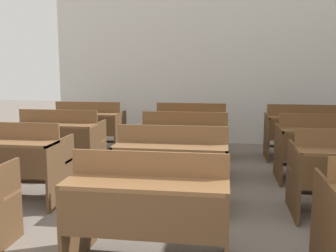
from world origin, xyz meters
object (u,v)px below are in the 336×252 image
Objects in this scene: bench_back_right at (303,131)px; bench_back_center at (191,128)px; bench_second_left at (11,160)px; bench_third_right at (324,146)px; bench_back_left at (88,126)px; bench_front_center at (150,207)px; bench_third_left at (59,139)px; bench_second_center at (172,165)px; bench_third_center at (184,143)px.

bench_back_center is at bearing 179.92° from bench_back_right.
bench_back_center is 1.00× the size of bench_back_right.
bench_second_left is at bearing -125.13° from bench_back_center.
bench_second_left is 3.85m from bench_third_right.
bench_back_center is (1.78, 2.54, 0.00)m from bench_second_left.
bench_second_left is at bearing -89.88° from bench_back_left.
bench_back_right is (1.79, 3.78, 0.00)m from bench_front_center.
bench_third_left is at bearing -89.54° from bench_back_left.
bench_front_center is at bearing -89.87° from bench_second_center.
bench_back_right is at bearing 35.12° from bench_second_left.
bench_third_left is at bearing -144.49° from bench_back_center.
bench_third_center is (-0.00, 2.51, 0.00)m from bench_front_center.
bench_back_left and bench_back_center have the same top height.
bench_third_left and bench_back_left have the same top height.
bench_front_center is 1.00× the size of bench_third_center.
bench_back_right is at bearing 54.47° from bench_second_center.
bench_third_right is 2.24m from bench_back_center.
bench_second_center and bench_third_left have the same top height.
bench_third_right is (1.82, 1.25, 0.00)m from bench_second_center.
bench_second_left is 2.52m from bench_back_left.
bench_front_center and bench_second_left have the same top height.
bench_back_left is (-0.01, 1.25, 0.00)m from bench_third_left.
bench_back_left is at bearing -179.75° from bench_back_right.
bench_third_center is 1.00× the size of bench_third_right.
bench_front_center and bench_third_center have the same top height.
bench_second_left is 3.10m from bench_back_center.
bench_front_center is 1.00× the size of bench_back_center.
bench_second_center is 1.00× the size of bench_third_right.
bench_back_center is at bearing 90.54° from bench_second_center.
bench_third_right is (3.63, 1.27, 0.00)m from bench_second_left.
bench_third_center is at bearing -0.01° from bench_third_left.
bench_second_left is at bearing -160.68° from bench_third_right.
bench_second_center is 2.51m from bench_back_center.
bench_third_center is at bearing 90.00° from bench_second_center.
bench_second_center is (-0.00, 1.26, 0.00)m from bench_front_center.
bench_front_center is 4.18m from bench_back_left.
bench_back_right is at bearing -0.08° from bench_back_center.
bench_back_right is (1.79, 2.51, 0.00)m from bench_second_center.
bench_third_left is at bearing -160.59° from bench_back_right.
bench_second_left is 1.00× the size of bench_third_left.
bench_front_center is 2.51m from bench_third_center.
bench_back_right is (3.61, 0.02, 0.00)m from bench_back_left.
bench_third_left is 2.19m from bench_back_center.
bench_third_left is at bearing 179.99° from bench_third_center.
bench_back_right is (-0.03, 1.26, 0.00)m from bench_third_right.
bench_third_center and bench_back_center have the same top height.
bench_second_center is 1.00× the size of bench_third_left.
bench_second_left is 1.00× the size of bench_second_center.
bench_third_center is at bearing 34.98° from bench_second_left.
bench_back_left is (-1.81, 2.50, 0.00)m from bench_second_center.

